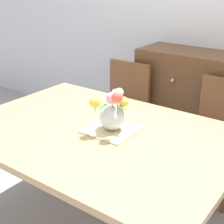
{
  "coord_description": "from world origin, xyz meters",
  "views": [
    {
      "loc": [
        1.16,
        -1.43,
        1.63
      ],
      "look_at": [
        0.07,
        0.05,
        0.87
      ],
      "focal_mm": 53.8,
      "sensor_mm": 36.0,
      "label": 1
    }
  ],
  "objects_px": {
    "flower_vase": "(112,112)",
    "dining_table": "(98,141)",
    "dresser": "(213,110)",
    "chair_left": "(122,105)",
    "chair_right": "(219,130)"
  },
  "relations": [
    {
      "from": "chair_left",
      "to": "chair_right",
      "type": "height_order",
      "value": "same"
    },
    {
      "from": "chair_left",
      "to": "dresser",
      "type": "height_order",
      "value": "dresser"
    },
    {
      "from": "chair_left",
      "to": "dresser",
      "type": "xyz_separation_m",
      "value": [
        0.7,
        0.4,
        -0.02
      ]
    },
    {
      "from": "chair_left",
      "to": "chair_right",
      "type": "xyz_separation_m",
      "value": [
        0.9,
        0.0,
        0.0
      ]
    },
    {
      "from": "flower_vase",
      "to": "dining_table",
      "type": "bearing_deg",
      "value": -146.24
    },
    {
      "from": "chair_right",
      "to": "flower_vase",
      "type": "distance_m",
      "value": 1.02
    },
    {
      "from": "chair_left",
      "to": "chair_right",
      "type": "distance_m",
      "value": 0.9
    },
    {
      "from": "dresser",
      "to": "flower_vase",
      "type": "distance_m",
      "value": 1.34
    },
    {
      "from": "chair_right",
      "to": "flower_vase",
      "type": "xyz_separation_m",
      "value": [
        -0.38,
        -0.88,
        0.35
      ]
    },
    {
      "from": "dresser",
      "to": "chair_left",
      "type": "bearing_deg",
      "value": -149.94
    },
    {
      "from": "chair_left",
      "to": "flower_vase",
      "type": "bearing_deg",
      "value": 120.91
    },
    {
      "from": "flower_vase",
      "to": "chair_left",
      "type": "bearing_deg",
      "value": 120.91
    },
    {
      "from": "dining_table",
      "to": "chair_right",
      "type": "xyz_separation_m",
      "value": [
        0.45,
        0.92,
        -0.15
      ]
    },
    {
      "from": "chair_right",
      "to": "dresser",
      "type": "distance_m",
      "value": 0.45
    },
    {
      "from": "flower_vase",
      "to": "dresser",
      "type": "bearing_deg",
      "value": 82.19
    }
  ]
}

